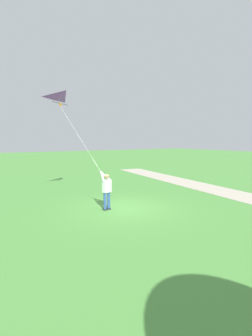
{
  "coord_description": "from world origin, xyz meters",
  "views": [
    {
      "loc": [
        6.58,
        10.79,
        3.39
      ],
      "look_at": [
        0.42,
        0.94,
        2.1
      ],
      "focal_mm": 27.97,
      "sensor_mm": 36.0,
      "label": 1
    }
  ],
  "objects": [
    {
      "name": "ground_plane",
      "position": [
        0.0,
        0.0,
        0.0
      ],
      "size": [
        120.0,
        120.0,
        0.0
      ],
      "primitive_type": "plane",
      "color": "#4C8E3D"
    },
    {
      "name": "walkway_path",
      "position": [
        -7.29,
        2.0,
        0.01
      ],
      "size": [
        6.41,
        32.05,
        0.02
      ],
      "primitive_type": "cube",
      "rotation": [
        0.0,
        0.0,
        -0.13
      ],
      "color": "#B7AD99",
      "rests_on": "ground"
    },
    {
      "name": "person_kite_flyer",
      "position": [
        0.85,
        -0.13,
        1.05
      ],
      "size": [
        0.51,
        0.63,
        1.83
      ],
      "color": "#232328",
      "rests_on": "ground"
    },
    {
      "name": "flying_kite",
      "position": [
        1.47,
        -3.75,
        5.59
      ],
      "size": [
        1.85,
        4.14,
        4.18
      ],
      "color": "purple"
    }
  ]
}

